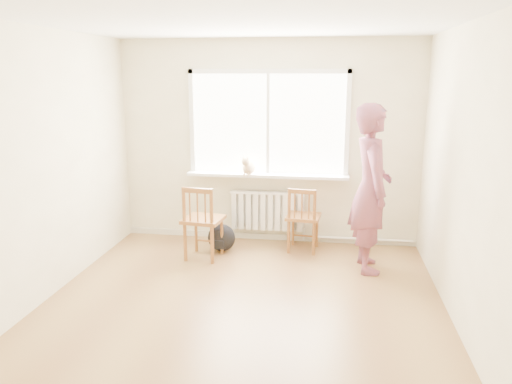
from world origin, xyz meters
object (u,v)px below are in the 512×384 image
at_px(chair_right, 303,219).
at_px(chair_left, 202,222).
at_px(person, 371,189).
at_px(backpack, 222,238).
at_px(cat, 248,167).

bearing_deg(chair_right, chair_left, 26.11).
xyz_separation_m(chair_left, chair_right, (1.21, 0.45, -0.04)).
relative_size(person, backpack, 5.40).
height_order(chair_left, chair_right, chair_left).
relative_size(chair_right, person, 0.44).
bearing_deg(backpack, chair_right, 7.78).
relative_size(person, cat, 4.98).
bearing_deg(person, backpack, 71.69).
distance_m(cat, backpack, 1.00).
distance_m(chair_right, cat, 1.00).
height_order(chair_right, cat, cat).
height_order(person, backpack, person).
relative_size(chair_left, backpack, 2.60).
distance_m(chair_left, chair_right, 1.30).
relative_size(chair_left, cat, 2.40).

